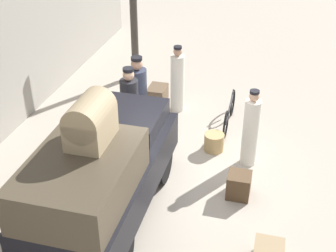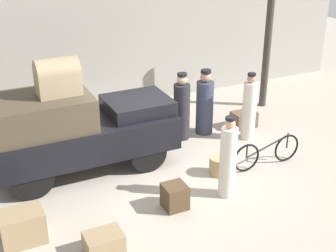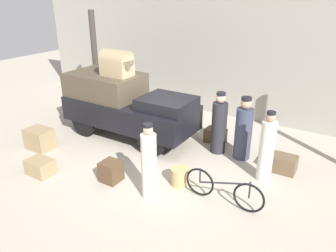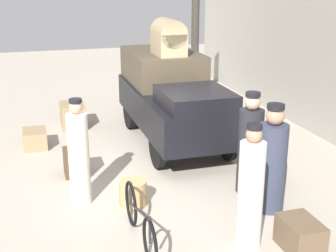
{
  "view_description": "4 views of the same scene",
  "coord_description": "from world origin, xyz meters",
  "views": [
    {
      "loc": [
        -7.4,
        -1.81,
        5.67
      ],
      "look_at": [
        0.2,
        0.2,
        0.95
      ],
      "focal_mm": 50.0,
      "sensor_mm": 36.0,
      "label": 1
    },
    {
      "loc": [
        -3.73,
        -7.96,
        5.09
      ],
      "look_at": [
        0.2,
        0.2,
        0.95
      ],
      "focal_mm": 50.0,
      "sensor_mm": 36.0,
      "label": 2
    },
    {
      "loc": [
        4.14,
        -6.14,
        4.13
      ],
      "look_at": [
        0.2,
        0.2,
        0.95
      ],
      "focal_mm": 35.0,
      "sensor_mm": 36.0,
      "label": 3
    },
    {
      "loc": [
        7.44,
        -1.97,
        3.42
      ],
      "look_at": [
        0.2,
        0.2,
        0.95
      ],
      "focal_mm": 50.0,
      "sensor_mm": 36.0,
      "label": 4
    }
  ],
  "objects": [
    {
      "name": "wicker_basket",
      "position": [
        1.02,
        -0.61,
        0.19
      ],
      "size": [
        0.43,
        0.43,
        0.39
      ],
      "color": "tan",
      "rests_on": "ground"
    },
    {
      "name": "suitcase_tan_flat",
      "position": [
        2.86,
        1.18,
        0.21
      ],
      "size": [
        0.61,
        0.44,
        0.41
      ],
      "color": "brown",
      "rests_on": "ground"
    },
    {
      "name": "ground_plane",
      "position": [
        0.0,
        0.0,
        0.0
      ],
      "size": [
        30.0,
        30.0,
        0.0
      ],
      "primitive_type": "plane",
      "color": "#A89E8E"
    },
    {
      "name": "bicycle",
      "position": [
        2.13,
        -0.77,
        0.33
      ],
      "size": [
        1.72,
        0.04,
        0.68
      ],
      "color": "black",
      "rests_on": "ground"
    },
    {
      "name": "porter_standing_middle",
      "position": [
        0.72,
        -1.37,
        0.78
      ],
      "size": [
        0.32,
        0.32,
        1.68
      ],
      "color": "silver",
      "rests_on": "ground"
    },
    {
      "name": "porter_lifting_near_truck",
      "position": [
        1.76,
        1.33,
        0.75
      ],
      "size": [
        0.43,
        0.43,
        1.66
      ],
      "color": "#33384C",
      "rests_on": "ground"
    },
    {
      "name": "trunk_wicker_pale",
      "position": [
        -2.01,
        -1.99,
        0.19
      ],
      "size": [
        0.62,
        0.46,
        0.37
      ],
      "color": "#937A56",
      "rests_on": "ground"
    },
    {
      "name": "suitcase_small_leather",
      "position": [
        -0.39,
        -1.32,
        0.24
      ],
      "size": [
        0.43,
        0.43,
        0.48
      ],
      "color": "#4C3823",
      "rests_on": "ground"
    },
    {
      "name": "trunk_on_truck_roof",
      "position": [
        -1.9,
        0.84,
        2.16
      ],
      "size": [
        0.84,
        0.56,
        0.74
      ],
      "color": "#9E8966",
      "rests_on": "truck"
    },
    {
      "name": "porter_with_bicycle",
      "position": [
        2.57,
        0.59,
        0.77
      ],
      "size": [
        0.33,
        0.33,
        1.68
      ],
      "color": "silver",
      "rests_on": "ground"
    },
    {
      "name": "canopy_pillar_left",
      "position": [
        -4.05,
        2.21,
        1.72
      ],
      "size": [
        0.2,
        0.2,
        3.44
      ],
      "color": "#38332D",
      "rests_on": "ground"
    },
    {
      "name": "trunk_umber_medium",
      "position": [
        0.79,
        1.82,
        0.2
      ],
      "size": [
        0.58,
        0.41,
        0.4
      ],
      "color": "#4C3823",
      "rests_on": "ground"
    },
    {
      "name": "conductor_in_dark_uniform",
      "position": [
        1.1,
        1.3,
        0.76
      ],
      "size": [
        0.4,
        0.4,
        1.68
      ],
      "color": "#232328",
      "rests_on": "ground"
    },
    {
      "name": "trunk_large_brown",
      "position": [
        -3.14,
        -1.1,
        0.29
      ],
      "size": [
        0.73,
        0.53,
        0.57
      ],
      "color": "#937A56",
      "rests_on": "ground"
    },
    {
      "name": "truck",
      "position": [
        -1.67,
        0.84,
        1.0
      ],
      "size": [
        3.92,
        1.57,
        1.81
      ],
      "color": "black",
      "rests_on": "ground"
    }
  ]
}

